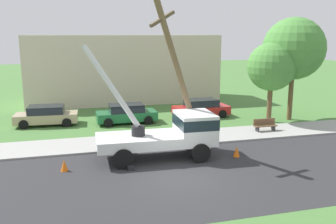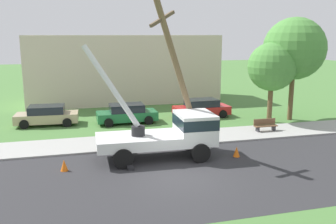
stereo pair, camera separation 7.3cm
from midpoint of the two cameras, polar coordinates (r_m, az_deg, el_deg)
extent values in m
plane|color=#477538|center=(28.50, -5.30, -1.19)|extent=(120.00, 120.00, 0.00)
cube|color=#2B2B2D|center=(17.30, 1.63, -9.96)|extent=(80.00, 8.86, 0.01)
cube|color=#9E9E99|center=(22.80, -2.72, -4.38)|extent=(80.00, 3.18, 0.10)
cube|color=silver|center=(19.29, -4.79, -4.45)|extent=(4.37, 2.54, 0.55)
cube|color=silver|center=(19.82, 4.09, -2.41)|extent=(1.98, 2.46, 1.60)
cube|color=#19232D|center=(19.73, 4.10, -1.42)|extent=(2.00, 2.48, 0.56)
cylinder|color=black|center=(19.15, -4.76, -2.94)|extent=(0.70, 0.70, 0.50)
cylinder|color=silver|center=(19.20, -8.95, 4.00)|extent=(2.85, 1.74, 4.26)
cube|color=black|center=(18.14, -5.95, -8.63)|extent=(0.31, 0.31, 0.20)
cube|color=black|center=(20.87, -6.98, -5.88)|extent=(0.31, 0.31, 0.20)
cylinder|color=black|center=(19.00, 5.00, -6.36)|extent=(1.00, 0.30, 1.00)
cylinder|color=black|center=(21.19, 2.97, -4.39)|extent=(1.00, 0.30, 1.00)
cylinder|color=black|center=(18.21, -7.05, -7.24)|extent=(1.00, 0.30, 1.00)
cylinder|color=black|center=(20.48, -7.79, -5.07)|extent=(1.00, 0.30, 1.00)
cylinder|color=brown|center=(20.04, 1.83, 5.21)|extent=(3.54, 2.37, 8.34)
cube|color=brown|center=(18.88, -1.00, 14.29)|extent=(1.53, 1.04, 0.88)
cone|color=orange|center=(20.19, 10.50, -6.07)|extent=(0.36, 0.36, 0.56)
cone|color=orange|center=(18.54, -15.93, -7.99)|extent=(0.36, 0.36, 0.56)
cone|color=orange|center=(21.32, 3.42, -4.91)|extent=(0.36, 0.36, 0.56)
cube|color=tan|center=(28.04, -18.41, -0.83)|extent=(4.50, 2.07, 0.65)
cube|color=black|center=(27.92, -18.49, 0.37)|extent=(2.56, 1.80, 0.55)
cylinder|color=black|center=(27.07, -15.54, -1.60)|extent=(0.64, 0.22, 0.64)
cylinder|color=black|center=(28.82, -15.31, -0.77)|extent=(0.64, 0.22, 0.64)
cylinder|color=black|center=(27.44, -21.60, -1.83)|extent=(0.64, 0.22, 0.64)
cylinder|color=black|center=(29.17, -21.01, -1.00)|extent=(0.64, 0.22, 0.64)
cube|color=#1E6638|center=(27.38, -6.54, -0.58)|extent=(4.42, 1.85, 0.65)
cube|color=black|center=(27.26, -6.57, 0.65)|extent=(2.48, 1.69, 0.55)
cylinder|color=black|center=(26.84, -3.15, -1.28)|extent=(0.64, 0.22, 0.64)
cylinder|color=black|center=(28.55, -3.95, -0.49)|extent=(0.64, 0.22, 0.64)
cylinder|color=black|center=(26.38, -9.32, -1.66)|extent=(0.64, 0.22, 0.64)
cylinder|color=black|center=(28.12, -9.75, -0.83)|extent=(0.64, 0.22, 0.64)
cube|color=#B21E1E|center=(29.38, 5.09, 0.31)|extent=(4.47, 1.98, 0.65)
cube|color=black|center=(29.26, 5.11, 1.46)|extent=(2.53, 1.76, 0.55)
cylinder|color=black|center=(29.21, 8.39, -0.31)|extent=(0.64, 0.22, 0.64)
cylinder|color=black|center=(30.80, 6.94, 0.37)|extent=(0.64, 0.22, 0.64)
cylinder|color=black|center=(28.09, 3.04, -0.68)|extent=(0.64, 0.22, 0.64)
cylinder|color=black|center=(29.74, 1.83, 0.04)|extent=(0.64, 0.22, 0.64)
cube|color=brown|center=(25.48, 14.82, -2.09)|extent=(1.60, 0.44, 0.06)
cube|color=brown|center=(25.60, 14.63, -1.44)|extent=(1.60, 0.06, 0.40)
cube|color=#333338|center=(25.25, 13.61, -2.68)|extent=(0.10, 0.40, 0.45)
cube|color=#333338|center=(25.84, 15.95, -2.47)|extent=(0.10, 0.40, 0.45)
cylinder|color=brown|center=(28.28, 15.48, 2.33)|extent=(0.36, 0.36, 3.88)
sphere|color=#4C8C3D|center=(28.01, 15.73, 6.80)|extent=(3.55, 3.55, 3.55)
cylinder|color=brown|center=(29.52, 18.52, 3.69)|extent=(0.36, 0.36, 5.06)
sphere|color=#4C8C3D|center=(29.28, 18.90, 9.30)|extent=(4.63, 4.63, 4.63)
cube|color=beige|center=(36.41, -7.04, 6.73)|extent=(18.00, 6.00, 6.40)
camera|label=1|loc=(0.04, -90.10, -0.02)|focal=39.23mm
camera|label=2|loc=(0.04, 89.90, 0.02)|focal=39.23mm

